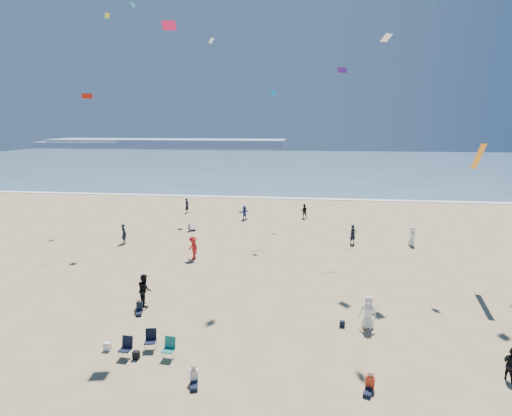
# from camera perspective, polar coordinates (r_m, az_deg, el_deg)

# --- Properties ---
(ocean) EXTENTS (220.00, 100.00, 0.06)m
(ocean) POSITION_cam_1_polar(r_m,az_deg,el_deg) (107.51, 4.72, 6.34)
(ocean) COLOR #476B84
(ocean) RESTS_ON ground
(surf_line) EXTENTS (220.00, 1.20, 0.08)m
(surf_line) POSITION_cam_1_polar(r_m,az_deg,el_deg) (58.05, 2.57, 1.45)
(surf_line) COLOR white
(surf_line) RESTS_ON ground
(headland_far) EXTENTS (110.00, 20.00, 3.20)m
(headland_far) POSITION_cam_1_polar(r_m,az_deg,el_deg) (193.19, -12.55, 9.10)
(headland_far) COLOR #7A8EA8
(headland_far) RESTS_ON ground
(headland_near) EXTENTS (40.00, 14.00, 2.00)m
(headland_near) POSITION_cam_1_polar(r_m,az_deg,el_deg) (205.66, -23.69, 8.38)
(headland_near) COLOR #7A8EA8
(headland_near) RESTS_ON ground
(standing_flyers) EXTENTS (28.96, 35.41, 1.94)m
(standing_flyers) POSITION_cam_1_polar(r_m,az_deg,el_deg) (30.82, 4.42, -6.63)
(standing_flyers) COLOR black
(standing_flyers) RESTS_ON ground
(seated_group) EXTENTS (15.25, 27.77, 0.84)m
(seated_group) POSITION_cam_1_polar(r_m,az_deg,el_deg) (22.67, -5.02, -15.07)
(seated_group) COLOR silver
(seated_group) RESTS_ON ground
(chair_cluster) EXTENTS (2.65, 1.47, 1.00)m
(chair_cluster) POSITION_cam_1_polar(r_m,az_deg,el_deg) (20.43, -15.19, -18.49)
(chair_cluster) COLOR black
(chair_cluster) RESTS_ON ground
(white_tote) EXTENTS (0.35, 0.20, 0.40)m
(white_tote) POSITION_cam_1_polar(r_m,az_deg,el_deg) (21.56, -20.47, -18.04)
(white_tote) COLOR white
(white_tote) RESTS_ON ground
(black_backpack) EXTENTS (0.30, 0.22, 0.38)m
(black_backpack) POSITION_cam_1_polar(r_m,az_deg,el_deg) (20.50, -16.75, -19.48)
(black_backpack) COLOR black
(black_backpack) RESTS_ON ground
(navy_bag) EXTENTS (0.28, 0.18, 0.34)m
(navy_bag) POSITION_cam_1_polar(r_m,az_deg,el_deg) (22.79, 12.21, -15.87)
(navy_bag) COLOR black
(navy_bag) RESTS_ON ground
(kites_aloft) EXTENTS (46.83, 40.63, 27.53)m
(kites_aloft) POSITION_cam_1_polar(r_m,az_deg,el_deg) (27.41, 16.78, 20.54)
(kites_aloft) COLOR #228BD7
(kites_aloft) RESTS_ON ground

